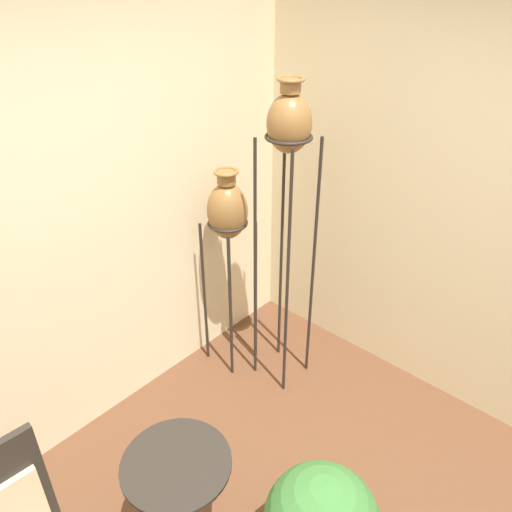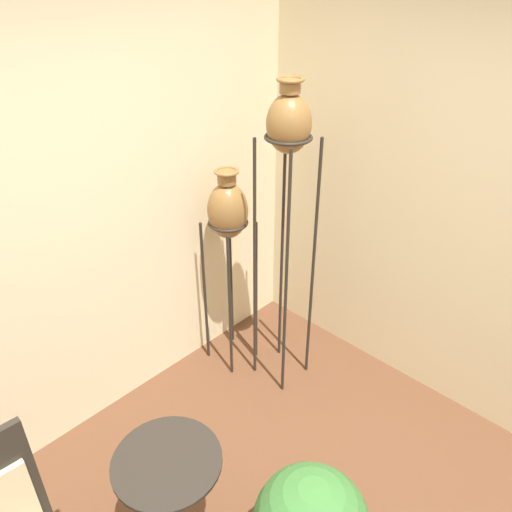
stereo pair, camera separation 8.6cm
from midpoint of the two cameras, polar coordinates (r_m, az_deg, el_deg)
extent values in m
cube|color=beige|center=(2.77, -21.93, 2.72)|extent=(7.47, 0.06, 2.70)
cylinder|color=#28231E|center=(3.02, 4.27, -3.47)|extent=(0.02, 0.02, 1.72)
cylinder|color=#28231E|center=(3.19, 7.29, -1.53)|extent=(0.02, 0.02, 1.72)
cylinder|color=#28231E|center=(3.16, 0.63, -1.62)|extent=(0.02, 0.02, 1.72)
cylinder|color=#28231E|center=(3.33, 3.72, 0.14)|extent=(0.02, 0.02, 1.72)
torus|color=#28231E|center=(2.80, 4.62, 13.37)|extent=(0.27, 0.27, 0.02)
ellipsoid|color=olive|center=(2.78, 4.69, 14.80)|extent=(0.25, 0.25, 0.32)
cylinder|color=olive|center=(2.73, 4.87, 18.76)|extent=(0.11, 0.11, 0.07)
torus|color=olive|center=(2.73, 4.91, 19.47)|extent=(0.15, 0.15, 0.02)
cylinder|color=#28231E|center=(3.32, -2.26, -6.15)|extent=(0.02, 0.02, 1.11)
cylinder|color=#28231E|center=(3.46, 0.72, -4.34)|extent=(0.02, 0.02, 1.11)
cylinder|color=#28231E|center=(3.47, -5.16, -4.40)|extent=(0.02, 0.02, 1.11)
cylinder|color=#28231E|center=(3.61, -2.19, -2.75)|extent=(0.02, 0.02, 1.11)
torus|color=#28231E|center=(3.17, -2.42, 3.83)|extent=(0.26, 0.26, 0.02)
ellipsoid|color=olive|center=(3.14, -2.46, 5.18)|extent=(0.26, 0.26, 0.37)
cylinder|color=olive|center=(3.05, -2.55, 8.96)|extent=(0.12, 0.12, 0.08)
torus|color=olive|center=(3.03, -2.57, 9.62)|extent=(0.15, 0.15, 0.02)
cylinder|color=#28231E|center=(2.65, -8.41, -26.49)|extent=(0.04, 0.04, 0.64)
cylinder|color=#28231E|center=(2.38, -9.06, -22.19)|extent=(0.49, 0.49, 0.02)
camera|label=1|loc=(0.04, -89.23, 0.46)|focal=35.00mm
camera|label=2|loc=(0.04, 90.77, -0.46)|focal=35.00mm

